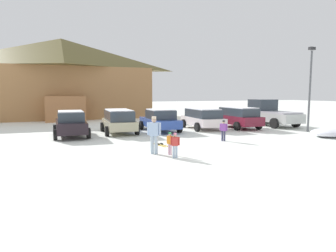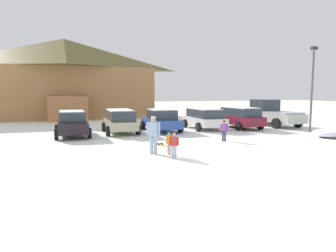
# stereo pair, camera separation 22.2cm
# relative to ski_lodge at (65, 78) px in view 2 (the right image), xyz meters

# --- Properties ---
(ground) EXTENTS (160.00, 160.00, 0.00)m
(ground) POSITION_rel_ski_lodge_xyz_m (4.54, -26.37, -4.33)
(ground) COLOR white
(ski_lodge) EXTENTS (18.51, 10.51, 8.52)m
(ski_lodge) POSITION_rel_ski_lodge_xyz_m (0.00, 0.00, 0.00)
(ski_lodge) COLOR #A17143
(ski_lodge) RESTS_ON ground
(parked_black_sedan) EXTENTS (2.11, 4.32, 1.60)m
(parked_black_sedan) POSITION_rel_ski_lodge_xyz_m (-0.22, -15.48, -3.51)
(parked_black_sedan) COLOR black
(parked_black_sedan) RESTS_ON ground
(parked_beige_suv) EXTENTS (2.28, 4.14, 1.59)m
(parked_beige_suv) POSITION_rel_ski_lodge_xyz_m (2.88, -15.09, -3.46)
(parked_beige_suv) COLOR #B6AF8B
(parked_beige_suv) RESTS_ON ground
(parked_blue_hatchback) EXTENTS (2.30, 4.25, 1.57)m
(parked_blue_hatchback) POSITION_rel_ski_lodge_xyz_m (5.80, -15.11, -3.53)
(parked_blue_hatchback) COLOR #2E4CA4
(parked_blue_hatchback) RESTS_ON ground
(parked_white_suv) EXTENTS (2.40, 4.36, 1.55)m
(parked_white_suv) POSITION_rel_ski_lodge_xyz_m (9.23, -15.04, -3.48)
(parked_white_suv) COLOR white
(parked_white_suv) RESTS_ON ground
(parked_maroon_van) EXTENTS (2.16, 4.38, 1.62)m
(parked_maroon_van) POSITION_rel_ski_lodge_xyz_m (12.05, -15.50, -3.45)
(parked_maroon_van) COLOR maroon
(parked_maroon_van) RESTS_ON ground
(pickup_truck) EXTENTS (2.45, 5.38, 2.15)m
(pickup_truck) POSITION_rel_ski_lodge_xyz_m (15.46, -14.97, -3.33)
(pickup_truck) COLOR #B8BDB9
(pickup_truck) RESTS_ON ground
(skier_child_in_purple_jacket) EXTENTS (0.33, 0.33, 1.16)m
(skier_child_in_purple_jacket) POSITION_rel_ski_lodge_xyz_m (7.64, -20.51, -3.67)
(skier_child_in_purple_jacket) COLOR #3A3B5A
(skier_child_in_purple_jacket) RESTS_ON ground
(skier_adult_in_blue_parka) EXTENTS (0.55, 0.41, 1.67)m
(skier_adult_in_blue_parka) POSITION_rel_ski_lodge_xyz_m (2.85, -22.49, -3.38)
(skier_adult_in_blue_parka) COLOR #A1B7CA
(skier_adult_in_blue_parka) RESTS_ON ground
(skier_child_in_red_jacket) EXTENTS (0.36, 0.24, 1.05)m
(skier_child_in_red_jacket) POSITION_rel_ski_lodge_xyz_m (3.40, -23.57, -3.73)
(skier_child_in_red_jacket) COLOR #9BB2CA
(skier_child_in_red_jacket) RESTS_ON ground
(skier_child_in_orange_jacket) EXTENTS (0.23, 0.34, 0.99)m
(skier_child_in_orange_jacket) POSITION_rel_ski_lodge_xyz_m (3.43, -22.92, -3.77)
(skier_child_in_orange_jacket) COLOR #E3B2C7
(skier_child_in_orange_jacket) RESTS_ON ground
(pair_of_skis) EXTENTS (0.48, 1.37, 0.08)m
(pair_of_skis) POSITION_rel_ski_lodge_xyz_m (3.89, -20.44, -4.30)
(pair_of_skis) COLOR gold
(pair_of_skis) RESTS_ON ground
(lamp_post) EXTENTS (0.44, 0.24, 5.79)m
(lamp_post) POSITION_rel_ski_lodge_xyz_m (15.28, -19.20, -1.08)
(lamp_post) COLOR #515459
(lamp_post) RESTS_ON ground
(plowed_snow_pile) EXTENTS (2.45, 1.96, 0.53)m
(plowed_snow_pile) POSITION_rel_ski_lodge_xyz_m (14.62, -21.54, -4.06)
(plowed_snow_pile) COLOR white
(plowed_snow_pile) RESTS_ON ground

